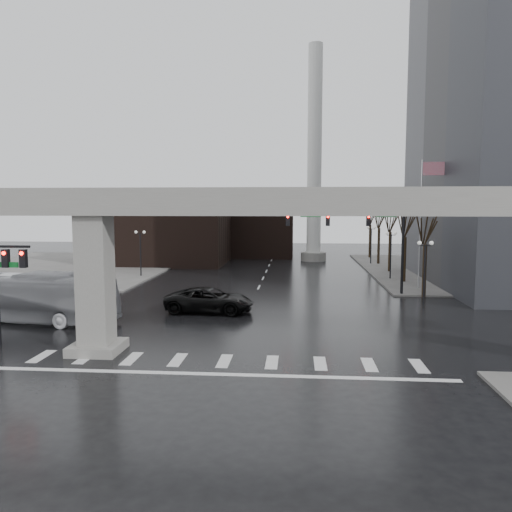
# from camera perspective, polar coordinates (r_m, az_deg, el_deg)

# --- Properties ---
(ground) EXTENTS (160.00, 160.00, 0.00)m
(ground) POSITION_cam_1_polar(r_m,az_deg,el_deg) (26.69, -3.31, -11.25)
(ground) COLOR black
(ground) RESTS_ON ground
(sidewalk_ne) EXTENTS (28.00, 36.00, 0.15)m
(sidewalk_ne) POSITION_cam_1_polar(r_m,az_deg,el_deg) (65.70, 24.59, -1.53)
(sidewalk_ne) COLOR slate
(sidewalk_ne) RESTS_ON ground
(sidewalk_nw) EXTENTS (28.00, 36.00, 0.15)m
(sidewalk_nw) POSITION_cam_1_polar(r_m,az_deg,el_deg) (68.47, -20.97, -1.12)
(sidewalk_nw) COLOR slate
(sidewalk_nw) RESTS_ON ground
(elevated_guideway) EXTENTS (48.00, 2.60, 8.70)m
(elevated_guideway) POSITION_cam_1_polar(r_m,az_deg,el_deg) (25.39, -0.57, 3.68)
(elevated_guideway) COLOR gray
(elevated_guideway) RESTS_ON ground
(building_far_left) EXTENTS (16.00, 14.00, 10.00)m
(building_far_left) POSITION_cam_1_polar(r_m,az_deg,el_deg) (69.59, -9.99, 3.35)
(building_far_left) COLOR black
(building_far_left) RESTS_ON ground
(building_far_mid) EXTENTS (10.00, 10.00, 8.00)m
(building_far_mid) POSITION_cam_1_polar(r_m,az_deg,el_deg) (77.57, 0.53, 2.93)
(building_far_mid) COLOR black
(building_far_mid) RESTS_ON ground
(smokestack) EXTENTS (3.60, 3.60, 30.00)m
(smokestack) POSITION_cam_1_polar(r_m,az_deg,el_deg) (71.53, 6.69, 10.15)
(smokestack) COLOR silver
(smokestack) RESTS_ON ground
(signal_mast_arm) EXTENTS (12.12, 0.43, 8.00)m
(signal_mast_arm) POSITION_cam_1_polar(r_m,az_deg,el_deg) (44.45, 11.67, 3.09)
(signal_mast_arm) COLOR black
(signal_mast_arm) RESTS_ON ground
(signal_left_pole) EXTENTS (2.30, 0.30, 6.00)m
(signal_left_pole) POSITION_cam_1_polar(r_m,az_deg,el_deg) (30.47, -26.69, -1.89)
(signal_left_pole) COLOR black
(signal_left_pole) RESTS_ON ground
(flagpole_assembly) EXTENTS (2.06, 0.12, 12.00)m
(flagpole_assembly) POSITION_cam_1_polar(r_m,az_deg,el_deg) (48.70, 18.66, 5.13)
(flagpole_assembly) COLOR silver
(flagpole_assembly) RESTS_ON ground
(lamp_right_0) EXTENTS (1.22, 0.32, 5.11)m
(lamp_right_0) POSITION_cam_1_polar(r_m,az_deg,el_deg) (40.74, 18.73, -0.65)
(lamp_right_0) COLOR black
(lamp_right_0) RESTS_ON ground
(lamp_right_1) EXTENTS (1.22, 0.32, 5.11)m
(lamp_right_1) POSITION_cam_1_polar(r_m,az_deg,el_deg) (54.36, 15.16, 0.98)
(lamp_right_1) COLOR black
(lamp_right_1) RESTS_ON ground
(lamp_right_2) EXTENTS (1.22, 0.32, 5.11)m
(lamp_right_2) POSITION_cam_1_polar(r_m,az_deg,el_deg) (68.14, 13.03, 1.95)
(lamp_right_2) COLOR black
(lamp_right_2) RESTS_ON ground
(lamp_left_0) EXTENTS (1.22, 0.32, 5.11)m
(lamp_left_0) POSITION_cam_1_polar(r_m,az_deg,el_deg) (43.04, -18.74, -0.33)
(lamp_left_0) COLOR black
(lamp_left_0) RESTS_ON ground
(lamp_left_1) EXTENTS (1.22, 0.32, 5.11)m
(lamp_left_1) POSITION_cam_1_polar(r_m,az_deg,el_deg) (56.11, -13.08, 1.17)
(lamp_left_1) COLOR black
(lamp_left_1) RESTS_ON ground
(lamp_left_2) EXTENTS (1.22, 0.32, 5.11)m
(lamp_left_2) POSITION_cam_1_polar(r_m,az_deg,el_deg) (69.54, -9.57, 2.09)
(lamp_left_2) COLOR black
(lamp_left_2) RESTS_ON ground
(tree_right_0) EXTENTS (1.09, 1.58, 7.50)m
(tree_right_0) POSITION_cam_1_polar(r_m,az_deg,el_deg) (44.93, 18.74, -0.97)
(tree_right_0) COLOR black
(tree_right_0) RESTS_ON ground
(tree_right_1) EXTENTS (1.09, 1.61, 7.67)m
(tree_right_1) POSITION_cam_1_polar(r_m,az_deg,el_deg) (52.68, 16.64, 0.11)
(tree_right_1) COLOR black
(tree_right_1) RESTS_ON ground
(tree_right_2) EXTENTS (1.10, 1.63, 7.85)m
(tree_right_2) POSITION_cam_1_polar(r_m,az_deg,el_deg) (60.49, 15.08, 0.91)
(tree_right_2) COLOR black
(tree_right_2) RESTS_ON ground
(tree_right_3) EXTENTS (1.11, 1.66, 8.02)m
(tree_right_3) POSITION_cam_1_polar(r_m,az_deg,el_deg) (68.34, 13.88, 1.53)
(tree_right_3) COLOR black
(tree_right_3) RESTS_ON ground
(tree_right_4) EXTENTS (1.12, 1.69, 8.19)m
(tree_right_4) POSITION_cam_1_polar(r_m,az_deg,el_deg) (76.23, 12.92, 2.02)
(tree_right_4) COLOR black
(tree_right_4) RESTS_ON ground
(pickup_truck) EXTENTS (6.64, 3.36, 1.80)m
(pickup_truck) POSITION_cam_1_polar(r_m,az_deg,el_deg) (36.96, -5.35, -5.03)
(pickup_truck) COLOR black
(pickup_truck) RESTS_ON ground
(city_bus) EXTENTS (12.35, 4.91, 3.35)m
(city_bus) POSITION_cam_1_polar(r_m,az_deg,el_deg) (36.90, -24.35, -4.32)
(city_bus) COLOR #B9B9BE
(city_bus) RESTS_ON ground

